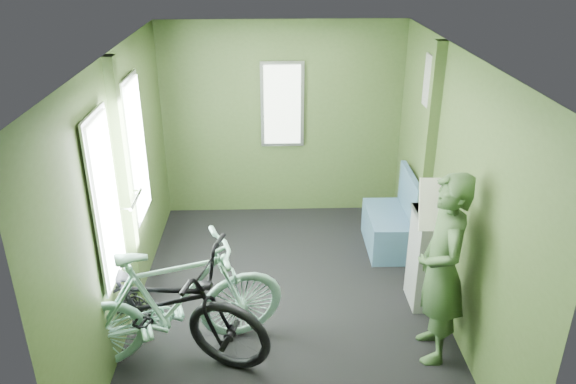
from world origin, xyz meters
name	(u,v)px	position (x,y,z in m)	size (l,w,h in m)	color
room	(284,158)	(-0.04, 0.04, 1.44)	(4.00, 4.02, 2.31)	black
bicycle_black	(157,352)	(-1.10, -0.63, 0.00)	(0.69, 1.98, 1.04)	black
bicycle_mint	(179,357)	(-0.92, -0.69, 0.00)	(0.51, 1.81, 1.09)	#87C3B1
passenger	(441,269)	(1.15, -0.69, 0.80)	(0.41, 0.68, 1.58)	#334F2B
waste_box	(428,258)	(1.26, 0.00, 0.47)	(0.27, 0.38, 0.93)	gray
bench_seat	(390,226)	(1.14, 1.01, 0.25)	(0.46, 0.82, 0.86)	#284055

